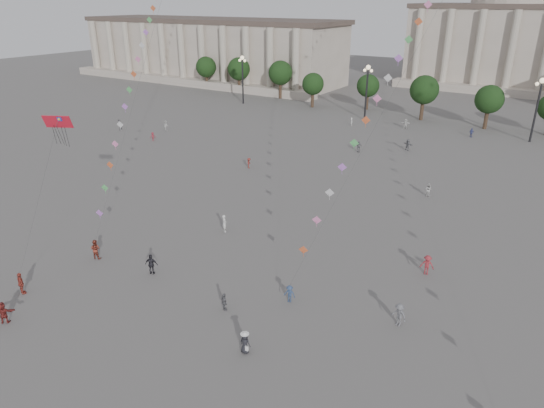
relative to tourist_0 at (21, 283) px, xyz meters
The scene contains 29 objects.
ground 14.62m from the tourist_0, 13.57° to the left, with size 360.00×360.00×0.00m, color #585553.
hall_west 115.00m from the tourist_0, 122.00° to the left, with size 84.00×26.22×17.20m.
hall_central 134.06m from the tourist_0, 83.90° to the left, with size 48.30×34.30×35.50m.
tree_row 82.77m from the tourist_0, 80.12° to the left, with size 137.12×5.12×8.00m.
lamp_post_far_west 79.88m from the tourist_0, 112.77° to the left, with size 2.00×0.90×10.65m.
lamp_post_mid_west 73.71m from the tourist_0, 90.64° to the left, with size 2.00×0.90×10.65m.
lamp_post_mid_east 79.27m from the tourist_0, 68.32° to the left, with size 2.00×0.90×10.65m.
person_crowd_0 73.93m from the tourist_0, 74.23° to the left, with size 0.93×0.39×1.59m, color #394080.
person_crowd_1 53.58m from the tourist_0, 121.68° to the left, with size 0.89×0.69×1.83m, color silver.
person_crowd_2 46.48m from the tourist_0, 122.51° to the left, with size 0.96×0.55×1.49m, color maroon.
person_crowd_4 71.34m from the tourist_0, 83.23° to the left, with size 1.69×0.54×1.83m, color silver.
person_crowd_6 30.21m from the tourist_0, 24.83° to the left, with size 1.19×0.69×1.85m, color slate.
person_crowd_8 34.27m from the tourist_0, 37.93° to the left, with size 1.19×0.69×1.85m, color maroon.
person_crowd_10 67.64m from the tourist_0, 90.87° to the left, with size 0.54×0.36×1.49m, color white.
person_crowd_12 58.71m from the tourist_0, 76.86° to the left, with size 1.73×0.55×1.86m, color slate.
person_crowd_13 19.42m from the tourist_0, 69.37° to the left, with size 0.68×0.45×1.87m, color silver.
person_crowd_16 52.65m from the tourist_0, 82.29° to the left, with size 1.02×0.42×1.74m, color #5E5F63.
person_crowd_17 36.40m from the tourist_0, 94.53° to the left, with size 0.97×0.56×1.51m, color maroon.
person_crowd_18 45.06m from the tourist_0, 61.11° to the left, with size 0.81×0.63×1.66m, color #BCBBB8.
person_crowd_21 54.44m from the tourist_0, 130.85° to the left, with size 0.93×0.73×1.92m, color #5C5C61.
tourist_0 is the anchor object (origin of this frame).
tourist_2 3.90m from the tourist_0, 49.79° to the right, with size 1.63×0.52×1.75m, color maroon.
tourist_3 16.99m from the tourist_0, 25.07° to the left, with size 0.88×0.36×1.49m, color #57585C.
tourist_4 10.43m from the tourist_0, 50.19° to the left, with size 1.12×0.47×1.91m, color black.
kite_flyer_0 7.19m from the tourist_0, 88.05° to the left, with size 0.93×0.72×1.90m, color maroon.
kite_flyer_1 21.97m from the tourist_0, 29.77° to the left, with size 0.96×0.55×1.49m, color navy.
hat_person 20.04m from the tourist_0, 11.69° to the left, with size 0.82×0.60×1.69m.
dragon_kite 12.95m from the tourist_0, 67.79° to the left, with size 2.20×3.03×13.10m.
kite_train_west 40.21m from the tourist_0, 113.35° to the left, with size 26.54×45.52×65.45m.
Camera 1 is at (21.42, -20.76, 22.44)m, focal length 32.00 mm.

